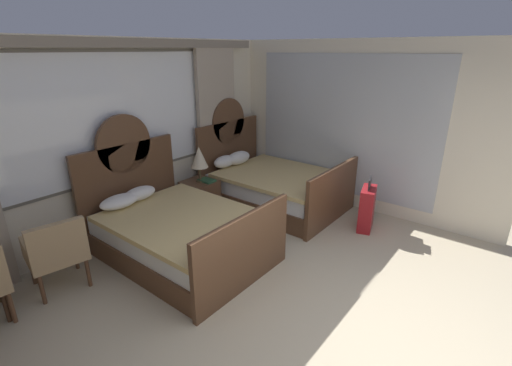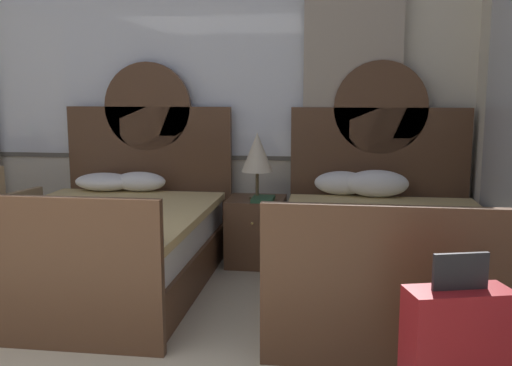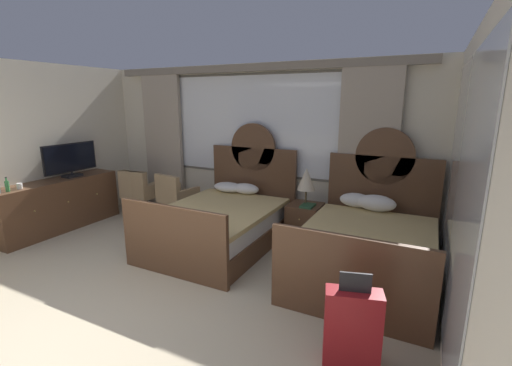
{
  "view_description": "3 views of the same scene",
  "coord_description": "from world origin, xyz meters",
  "px_view_note": "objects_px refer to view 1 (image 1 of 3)",
  "views": [
    {
      "loc": [
        -2.56,
        -0.6,
        2.55
      ],
      "look_at": [
        0.95,
        2.18,
        0.88
      ],
      "focal_mm": 25.33,
      "sensor_mm": 36.0,
      "label": 1
    },
    {
      "loc": [
        1.75,
        -1.27,
        1.48
      ],
      "look_at": [
        1.24,
        2.44,
        0.87
      ],
      "focal_mm": 39.76,
      "sensor_mm": 36.0,
      "label": 2
    },
    {
      "loc": [
        2.71,
        -1.43,
        2.11
      ],
      "look_at": [
        0.81,
        2.36,
        1.1
      ],
      "focal_mm": 24.59,
      "sensor_mm": 36.0,
      "label": 3
    }
  ],
  "objects_px": {
    "bed_near_window": "(178,231)",
    "armchair_by_window_left": "(56,249)",
    "suitcase_on_floor": "(367,208)",
    "table_lamp_on_nightstand": "(199,158)",
    "bed_near_mirror": "(273,185)",
    "book_on_nightstand": "(207,180)",
    "nightstand_between_beds": "(200,198)"
  },
  "relations": [
    {
      "from": "bed_near_window",
      "to": "nightstand_between_beds",
      "type": "relative_size",
      "value": 3.8
    },
    {
      "from": "bed_near_window",
      "to": "armchair_by_window_left",
      "type": "distance_m",
      "value": 1.37
    },
    {
      "from": "nightstand_between_beds",
      "to": "armchair_by_window_left",
      "type": "height_order",
      "value": "armchair_by_window_left"
    },
    {
      "from": "armchair_by_window_left",
      "to": "bed_near_mirror",
      "type": "bearing_deg",
      "value": -8.35
    },
    {
      "from": "bed_near_mirror",
      "to": "suitcase_on_floor",
      "type": "xyz_separation_m",
      "value": [
        0.16,
        -1.61,
        -0.03
      ]
    },
    {
      "from": "armchair_by_window_left",
      "to": "suitcase_on_floor",
      "type": "distance_m",
      "value": 4.1
    },
    {
      "from": "bed_near_window",
      "to": "armchair_by_window_left",
      "type": "height_order",
      "value": "bed_near_window"
    },
    {
      "from": "book_on_nightstand",
      "to": "suitcase_on_floor",
      "type": "distance_m",
      "value": 2.49
    },
    {
      "from": "book_on_nightstand",
      "to": "armchair_by_window_left",
      "type": "height_order",
      "value": "armchair_by_window_left"
    },
    {
      "from": "bed_near_window",
      "to": "table_lamp_on_nightstand",
      "type": "distance_m",
      "value": 1.4
    },
    {
      "from": "bed_near_window",
      "to": "book_on_nightstand",
      "type": "xyz_separation_m",
      "value": [
        1.12,
        0.6,
        0.24
      ]
    },
    {
      "from": "bed_near_window",
      "to": "bed_near_mirror",
      "type": "bearing_deg",
      "value": 0.11
    },
    {
      "from": "nightstand_between_beds",
      "to": "suitcase_on_floor",
      "type": "xyz_separation_m",
      "value": [
        1.19,
        -2.3,
        0.04
      ]
    },
    {
      "from": "armchair_by_window_left",
      "to": "suitcase_on_floor",
      "type": "bearing_deg",
      "value": -30.92
    },
    {
      "from": "table_lamp_on_nightstand",
      "to": "armchair_by_window_left",
      "type": "height_order",
      "value": "table_lamp_on_nightstand"
    },
    {
      "from": "bed_near_window",
      "to": "nightstand_between_beds",
      "type": "xyz_separation_m",
      "value": [
        1.05,
        0.7,
        -0.07
      ]
    },
    {
      "from": "bed_near_window",
      "to": "nightstand_between_beds",
      "type": "height_order",
      "value": "bed_near_window"
    },
    {
      "from": "nightstand_between_beds",
      "to": "armchair_by_window_left",
      "type": "distance_m",
      "value": 2.34
    },
    {
      "from": "bed_near_window",
      "to": "book_on_nightstand",
      "type": "distance_m",
      "value": 1.29
    },
    {
      "from": "bed_near_window",
      "to": "table_lamp_on_nightstand",
      "type": "relative_size",
      "value": 3.85
    },
    {
      "from": "armchair_by_window_left",
      "to": "suitcase_on_floor",
      "type": "relative_size",
      "value": 1.08
    },
    {
      "from": "table_lamp_on_nightstand",
      "to": "book_on_nightstand",
      "type": "distance_m",
      "value": 0.39
    },
    {
      "from": "bed_near_window",
      "to": "bed_near_mirror",
      "type": "distance_m",
      "value": 2.08
    },
    {
      "from": "bed_near_window",
      "to": "bed_near_mirror",
      "type": "relative_size",
      "value": 1.0
    },
    {
      "from": "bed_near_mirror",
      "to": "book_on_nightstand",
      "type": "bearing_deg",
      "value": 148.29
    },
    {
      "from": "nightstand_between_beds",
      "to": "suitcase_on_floor",
      "type": "bearing_deg",
      "value": -62.63
    },
    {
      "from": "bed_near_mirror",
      "to": "suitcase_on_floor",
      "type": "distance_m",
      "value": 1.62
    },
    {
      "from": "armchair_by_window_left",
      "to": "nightstand_between_beds",
      "type": "bearing_deg",
      "value": 4.97
    },
    {
      "from": "bed_near_mirror",
      "to": "suitcase_on_floor",
      "type": "bearing_deg",
      "value": -84.5
    },
    {
      "from": "suitcase_on_floor",
      "to": "bed_near_window",
      "type": "bearing_deg",
      "value": 144.35
    },
    {
      "from": "table_lamp_on_nightstand",
      "to": "armchair_by_window_left",
      "type": "distance_m",
      "value": 2.38
    },
    {
      "from": "bed_near_mirror",
      "to": "armchair_by_window_left",
      "type": "distance_m",
      "value": 3.4
    }
  ]
}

